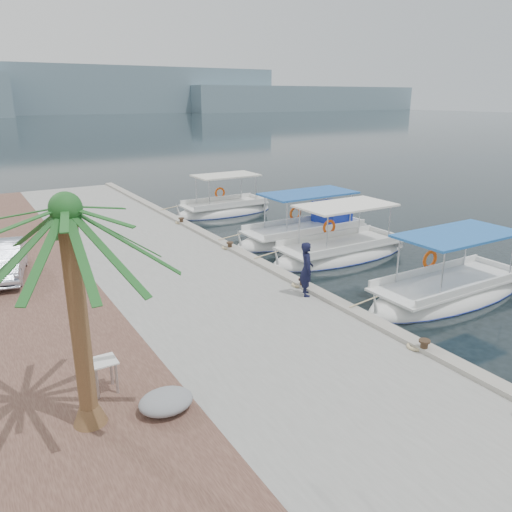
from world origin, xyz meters
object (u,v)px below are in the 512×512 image
(fishing_caique_e, at_px, (224,211))
(parked_car, at_px, (2,260))
(fishing_caique_c, at_px, (340,254))
(fishing_caique_d, at_px, (306,235))
(fisherman, at_px, (307,269))
(date_palm, at_px, (66,211))
(fishing_caique_b, at_px, (448,294))

(fishing_caique_e, xyz_separation_m, parked_car, (-12.13, -6.81, 0.99))
(fishing_caique_c, relative_size, fishing_caique_d, 0.92)
(fishing_caique_c, distance_m, fishing_caique_d, 3.00)
(fisherman, xyz_separation_m, date_palm, (-7.41, -3.08, 3.29))
(fishing_caique_c, bearing_deg, fisherman, -141.05)
(parked_car, bearing_deg, date_palm, -75.73)
(fishing_caique_c, bearing_deg, fishing_caique_b, -88.57)
(date_palm, distance_m, parked_car, 10.41)
(fishing_caique_d, bearing_deg, fisherman, -126.69)
(fishing_caique_c, xyz_separation_m, parked_car, (-12.50, 3.03, 0.99))
(date_palm, bearing_deg, fishing_caique_e, 55.08)
(fishing_caique_e, relative_size, parked_car, 1.59)
(fisherman, bearing_deg, fishing_caique_c, -24.84)
(fishing_caique_e, height_order, date_palm, date_palm)
(fishing_caique_d, bearing_deg, date_palm, -141.82)
(parked_car, bearing_deg, fishing_caique_c, -2.59)
(fishing_caique_e, bearing_deg, fisherman, -107.15)
(fishing_caique_c, xyz_separation_m, fishing_caique_d, (0.41, 2.97, 0.06))
(date_palm, bearing_deg, fishing_caique_c, 29.46)
(fishing_caique_d, distance_m, date_palm, 16.34)
(fishing_caique_b, height_order, fishing_caique_c, same)
(fishing_caique_b, bearing_deg, fishing_caique_d, 88.11)
(fishing_caique_c, bearing_deg, fishing_caique_d, 82.15)
(fishing_caique_d, xyz_separation_m, parked_car, (-12.91, 0.06, 0.93))
(fishing_caique_b, distance_m, fishing_caique_d, 8.35)
(fishing_caique_d, distance_m, fishing_caique_e, 6.91)
(date_palm, bearing_deg, fisherman, 22.57)
(fishing_caique_b, bearing_deg, parked_car, 146.36)
(fishing_caique_d, bearing_deg, fishing_caique_b, -91.89)
(fishing_caique_e, distance_m, parked_car, 13.95)
(date_palm, bearing_deg, fishing_caique_d, 38.18)
(fishing_caique_b, relative_size, fishing_caique_e, 1.17)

